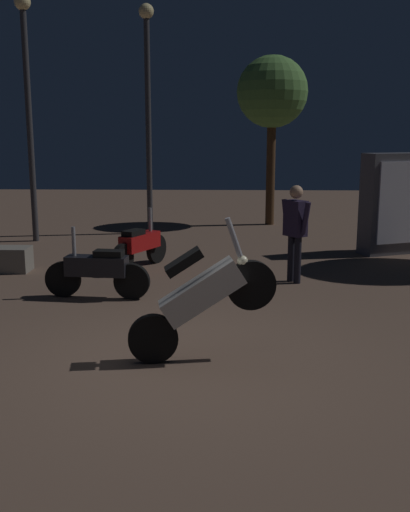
% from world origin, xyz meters
% --- Properties ---
extents(ground_plane, '(40.00, 40.00, 0.00)m').
position_xyz_m(ground_plane, '(0.00, 0.00, 0.00)').
color(ground_plane, brown).
extents(motorcycle_white_foreground, '(1.66, 0.45, 1.63)m').
position_xyz_m(motorcycle_white_foreground, '(0.21, 0.02, 0.74)').
color(motorcycle_white_foreground, black).
rests_on(motorcycle_white_foreground, ground_plane).
extents(motorcycle_black_parked_left, '(1.66, 0.39, 1.11)m').
position_xyz_m(motorcycle_black_parked_left, '(-1.50, 2.57, 0.44)').
color(motorcycle_black_parked_left, black).
rests_on(motorcycle_black_parked_left, ground_plane).
extents(motorcycle_red_parked_right, '(0.85, 1.52, 1.11)m').
position_xyz_m(motorcycle_red_parked_right, '(-1.13, 4.65, 0.44)').
color(motorcycle_red_parked_right, black).
rests_on(motorcycle_red_parked_right, ground_plane).
extents(person_rider_beside, '(0.47, 0.58, 1.66)m').
position_xyz_m(person_rider_beside, '(1.65, 3.66, 0.99)').
color(person_rider_beside, black).
rests_on(person_rider_beside, ground_plane).
extents(streetlamp_near, '(0.36, 0.36, 5.49)m').
position_xyz_m(streetlamp_near, '(-1.42, 8.62, 3.45)').
color(streetlamp_near, '#38383D').
rests_on(streetlamp_near, ground_plane).
extents(streetlamp_far, '(0.36, 0.36, 5.48)m').
position_xyz_m(streetlamp_far, '(-3.98, 7.44, 3.44)').
color(streetlamp_far, '#38383D').
rests_on(streetlamp_far, ground_plane).
extents(tree_center_bg, '(1.90, 1.90, 4.51)m').
position_xyz_m(tree_center_bg, '(1.71, 10.19, 3.51)').
color(tree_center_bg, '#4C331E').
rests_on(tree_center_bg, ground_plane).
extents(kiosk_billboard, '(1.67, 1.06, 2.10)m').
position_xyz_m(kiosk_billboard, '(4.11, 6.30, 1.05)').
color(kiosk_billboard, '#595960').
rests_on(kiosk_billboard, ground_plane).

